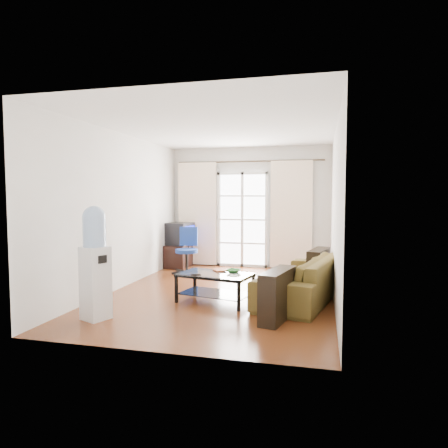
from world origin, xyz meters
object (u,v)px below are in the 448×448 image
(tv_stand, at_px, (179,256))
(task_chair, at_px, (187,260))
(crt_tv, at_px, (179,234))
(sofa, at_px, (302,278))
(water_cooler, at_px, (95,260))
(coffee_table, at_px, (215,284))

(tv_stand, relative_size, task_chair, 0.72)
(tv_stand, xyz_separation_m, crt_tv, (-0.00, 0.03, 0.50))
(crt_tv, xyz_separation_m, task_chair, (0.43, -0.69, -0.47))
(sofa, bearing_deg, task_chair, -110.21)
(sofa, distance_m, crt_tv, 3.66)
(crt_tv, relative_size, task_chair, 0.65)
(tv_stand, bearing_deg, water_cooler, -83.94)
(sofa, bearing_deg, water_cooler, -44.38)
(coffee_table, bearing_deg, water_cooler, -137.90)
(coffee_table, height_order, task_chair, task_chair)
(sofa, xyz_separation_m, crt_tv, (-2.85, 2.26, 0.43))
(water_cooler, bearing_deg, tv_stand, 117.60)
(tv_stand, relative_size, crt_tv, 1.11)
(task_chair, bearing_deg, crt_tv, 115.20)
(crt_tv, relative_size, water_cooler, 0.42)
(sofa, relative_size, tv_stand, 3.46)
(sofa, relative_size, water_cooler, 1.62)
(tv_stand, distance_m, water_cooler, 3.94)
(crt_tv, distance_m, task_chair, 0.94)
(coffee_table, relative_size, task_chair, 1.24)
(sofa, xyz_separation_m, task_chair, (-2.43, 1.56, -0.05))
(sofa, height_order, task_chair, task_chair)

